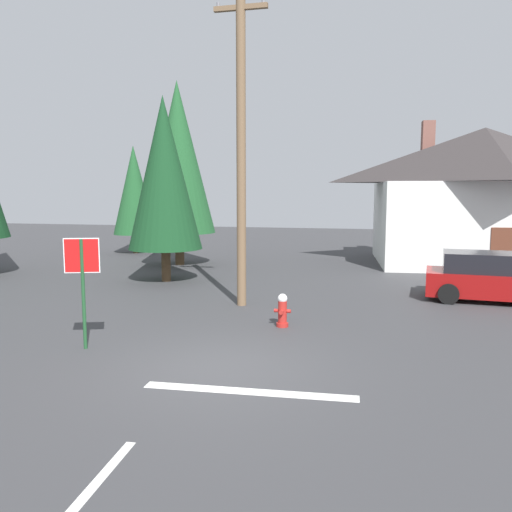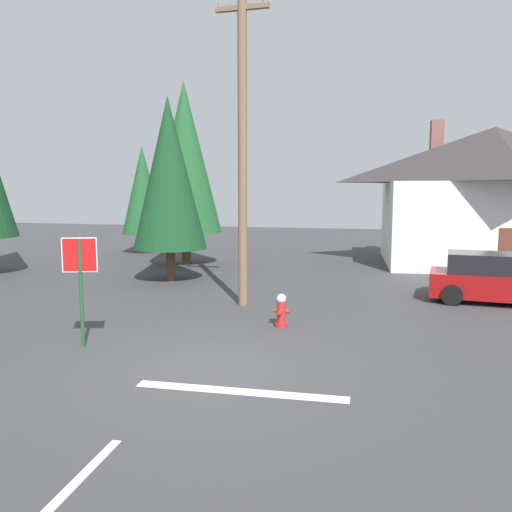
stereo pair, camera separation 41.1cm
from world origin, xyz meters
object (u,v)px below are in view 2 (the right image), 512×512
parked_car (498,279)px  pine_tree_tall_left (143,190)px  fire_hydrant (281,311)px  pine_tree_far_center (169,173)px  house (491,194)px  pine_tree_short_left (185,158)px  utility_pole (243,145)px  stop_sign_near (80,269)px

parked_car → pine_tree_tall_left: size_ratio=0.73×
fire_hydrant → pine_tree_far_center: 8.89m
parked_car → pine_tree_far_center: pine_tree_far_center is taller
fire_hydrant → house: bearing=62.5°
pine_tree_short_left → utility_pole: bearing=-57.0°
fire_hydrant → utility_pole: size_ratio=0.09×
fire_hydrant → stop_sign_near: bearing=-144.1°
house → pine_tree_far_center: 15.18m
utility_pole → parked_car: 9.03m
stop_sign_near → pine_tree_short_left: (-2.91, 13.07, 3.27)m
stop_sign_near → fire_hydrant: 5.05m
fire_hydrant → pine_tree_far_center: pine_tree_far_center is taller
pine_tree_tall_left → pine_tree_far_center: (5.39, -8.33, 0.61)m
parked_car → pine_tree_short_left: size_ratio=0.52×
stop_sign_near → pine_tree_short_left: 13.78m
house → fire_hydrant: bearing=-117.5°
stop_sign_near → house: 20.08m
pine_tree_far_center → house: bearing=32.1°
fire_hydrant → house: 15.82m
fire_hydrant → pine_tree_short_left: size_ratio=0.10×
stop_sign_near → house: bearing=56.2°
pine_tree_short_left → pine_tree_far_center: (1.20, -4.47, -0.88)m
utility_pole → pine_tree_short_left: bearing=123.0°
pine_tree_far_center → pine_tree_tall_left: bearing=122.9°
house → pine_tree_tall_left: size_ratio=1.81×
utility_pole → stop_sign_near: bearing=-114.0°
utility_pole → parked_car: utility_pole is taller
stop_sign_near → pine_tree_tall_left: (-7.10, 16.92, 1.78)m
house → pine_tree_short_left: size_ratio=1.27×
house → pine_tree_tall_left: 18.24m
stop_sign_near → pine_tree_tall_left: 18.43m
pine_tree_far_center → stop_sign_near: bearing=-78.8°
parked_car → utility_pole: bearing=-162.5°
parked_car → pine_tree_tall_left: 19.66m
fire_hydrant → pine_tree_tall_left: 18.16m
house → utility_pole: bearing=-127.5°
utility_pole → pine_tree_far_center: bearing=138.6°
pine_tree_tall_left → pine_tree_far_center: size_ratio=0.85×
parked_car → pine_tree_far_center: 12.18m
fire_hydrant → pine_tree_tall_left: pine_tree_tall_left is taller
parked_car → fire_hydrant: bearing=-142.1°
house → pine_tree_far_center: size_ratio=1.54×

